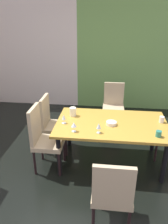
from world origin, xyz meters
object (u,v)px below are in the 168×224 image
chair_left_far (52,122)px  wine_glass_left (99,126)px  dining_table (111,127)px  wine_glass_rear (74,125)px  chair_left_near (43,137)px  serving_bowl_north (111,123)px  pitcher_east (73,112)px  wine_glass_corner (63,117)px  chair_head_near (112,192)px  chair_head_far (113,104)px  cup_near_window (162,119)px  cup_right (159,134)px

chair_left_far → wine_glass_left: size_ratio=6.52×
dining_table → wine_glass_rear: 0.66m
chair_left_near → serving_bowl_north: size_ratio=6.52×
chair_left_near → pitcher_east: bearing=140.0°
wine_glass_left → wine_glass_corner: (-0.55, 0.24, -0.01)m
dining_table → chair_head_near: size_ratio=1.80×
chair_head_far → pitcher_east: (-0.69, -1.07, 0.26)m
dining_table → cup_near_window: bearing=8.1°
serving_bowl_north → chair_left_near: bearing=-168.6°
wine_glass_rear → dining_table: bearing=31.8°
wine_glass_corner → pitcher_east: 0.31m
pitcher_east → chair_left_far: bearing=168.6°
wine_glass_left → wine_glass_corner: wine_glass_left is taller
chair_head_far → cup_near_window: bearing=122.1°
serving_bowl_north → cup_near_window: size_ratio=1.61×
chair_left_far → serving_bowl_north: size_ratio=6.28×
cup_near_window → pitcher_east: (-1.41, 0.08, 0.02)m
dining_table → chair_left_near: 1.07m
chair_head_far → serving_bowl_north: 1.34m
dining_table → cup_right: cup_right is taller
wine_glass_left → wine_glass_rear: (-0.35, -0.00, -0.00)m
wine_glass_left → chair_head_near: bearing=-77.7°
cup_right → pitcher_east: (-1.28, 0.54, 0.03)m
chair_head_near → wine_glass_left: chair_head_near is taller
wine_glass_left → pitcher_east: (-0.45, 0.53, -0.03)m
dining_table → chair_left_near: size_ratio=1.66×
dining_table → wine_glass_left: size_ratio=11.22×
chair_head_far → chair_left_far: size_ratio=0.96×
wine_glass_rear → pitcher_east: 0.54m
chair_head_near → serving_bowl_north: 1.22m
chair_left_near → wine_glass_rear: 0.56m
serving_bowl_north → wine_glass_corner: bearing=-177.5°
chair_left_near → chair_head_near: bearing=46.6°
chair_left_far → chair_left_near: 0.54m
chair_head_far → chair_left_far: bearing=42.7°
dining_table → wine_glass_corner: size_ratio=11.83×
chair_left_near → wine_glass_left: size_ratio=6.77×
chair_left_far → chair_left_near: (-0.00, -0.54, 0.01)m
wine_glass_left → wine_glass_rear: bearing=-179.8°
chair_head_far → wine_glass_left: chair_head_far is taller
wine_glass_corner → dining_table: bearing=7.3°
wine_glass_rear → cup_near_window: wine_glass_rear is taller
wine_glass_rear → serving_bowl_north: size_ratio=0.91×
chair_head_near → cup_near_window: size_ratio=9.67×
wine_glass_rear → cup_right: size_ratio=1.67×
chair_left_near → serving_bowl_north: bearing=101.4°
chair_left_near → cup_near_window: 1.85m
dining_table → pitcher_east: size_ratio=11.84×
serving_bowl_north → pitcher_east: size_ratio=1.10×
cup_right → wine_glass_left: bearing=179.3°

